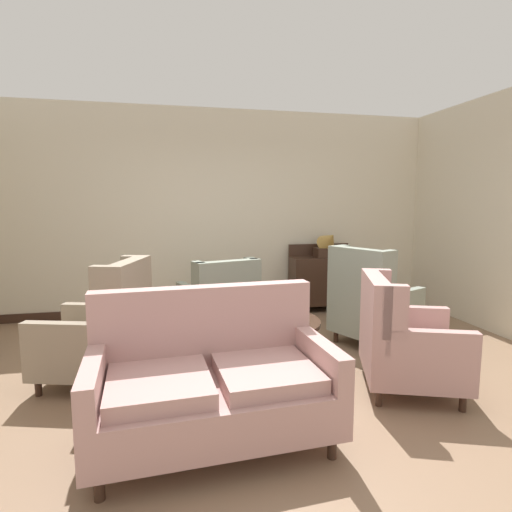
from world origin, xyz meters
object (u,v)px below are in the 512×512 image
at_px(armchair_foreground_right, 403,341).
at_px(gramophone, 328,243).
at_px(armchair_near_window, 103,333).
at_px(side_table, 370,295).
at_px(settee, 212,382).
at_px(sideboard, 322,280).
at_px(armchair_far_left, 370,304).
at_px(armchair_back_corner, 220,303).
at_px(coffee_table, 268,329).
at_px(porcelain_vase, 274,306).

height_order(armchair_foreground_right, gramophone, gramophone).
distance_m(armchair_near_window, side_table, 3.29).
distance_m(settee, sideboard, 3.66).
distance_m(armchair_far_left, armchair_near_window, 2.83).
height_order(settee, side_table, settee).
height_order(settee, armchair_foreground_right, settee).
bearing_deg(gramophone, side_table, -73.95).
bearing_deg(side_table, armchair_near_window, -161.71).
xyz_separation_m(armchair_back_corner, armchair_foreground_right, (1.35, -1.72, 0.01)).
relative_size(armchair_far_left, armchair_foreground_right, 1.05).
bearing_deg(coffee_table, porcelain_vase, -22.06).
xyz_separation_m(armchair_far_left, side_table, (0.33, 0.62, -0.04)).
bearing_deg(gramophone, sideboard, 117.81).
xyz_separation_m(armchair_near_window, sideboard, (2.84, 1.98, 0.00)).
distance_m(armchair_far_left, sideboard, 1.56).
bearing_deg(armchair_foreground_right, settee, 124.52).
bearing_deg(side_table, armchair_foreground_right, -109.41).
xyz_separation_m(coffee_table, side_table, (1.65, 1.14, -0.01)).
bearing_deg(coffee_table, armchair_far_left, 21.69).
relative_size(porcelain_vase, armchair_near_window, 0.30).
bearing_deg(gramophone, armchair_foreground_right, -97.86).
height_order(coffee_table, porcelain_vase, porcelain_vase).
bearing_deg(porcelain_vase, armchair_back_corner, 106.63).
bearing_deg(side_table, gramophone, 106.05).
xyz_separation_m(armchair_near_window, side_table, (3.13, 1.03, -0.03)).
bearing_deg(gramophone, settee, -124.27).
xyz_separation_m(armchair_foreground_right, sideboard, (0.31, 2.65, 0.04)).
xyz_separation_m(settee, sideboard, (1.99, 3.07, 0.05)).
bearing_deg(coffee_table, sideboard, 56.96).
height_order(armchair_far_left, armchair_back_corner, armchair_far_left).
bearing_deg(armchair_back_corner, armchair_foreground_right, 111.62).
distance_m(settee, side_table, 3.12).
height_order(porcelain_vase, armchair_back_corner, armchair_back_corner).
distance_m(sideboard, gramophone, 0.56).
bearing_deg(side_table, porcelain_vase, -143.95).
bearing_deg(armchair_near_window, settee, 54.12).
height_order(armchair_far_left, gramophone, gramophone).
bearing_deg(armchair_foreground_right, gramophone, 12.61).
bearing_deg(armchair_foreground_right, sideboard, 13.78).
xyz_separation_m(coffee_table, armchair_foreground_right, (1.04, -0.57, -0.01)).
distance_m(porcelain_vase, gramophone, 2.46).
distance_m(armchair_far_left, armchair_back_corner, 1.74).
distance_m(side_table, gramophone, 1.07).
height_order(armchair_far_left, armchair_near_window, armchair_far_left).
distance_m(armchair_foreground_right, sideboard, 2.67).
xyz_separation_m(armchair_back_corner, gramophone, (1.70, 0.85, 0.60)).
bearing_deg(armchair_far_left, settee, 103.19).
bearing_deg(settee, porcelain_vase, 51.41).
xyz_separation_m(armchair_near_window, armchair_back_corner, (1.18, 1.05, -0.04)).
bearing_deg(armchair_near_window, armchair_back_corner, 148.26).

